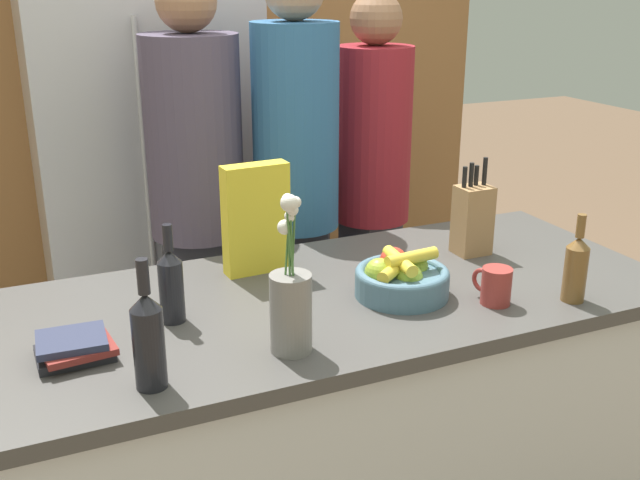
{
  "coord_description": "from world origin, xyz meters",
  "views": [
    {
      "loc": [
        -0.79,
        -1.68,
        1.7
      ],
      "look_at": [
        0.0,
        0.1,
        1.01
      ],
      "focal_mm": 42.0,
      "sensor_mm": 36.0,
      "label": 1
    }
  ],
  "objects": [
    {
      "name": "kitchen_island",
      "position": [
        0.0,
        0.0,
        0.45
      ],
      "size": [
        1.87,
        0.8,
        0.89
      ],
      "color": "silver",
      "rests_on": "ground_plane"
    },
    {
      "name": "back_wall_wood",
      "position": [
        0.0,
        1.74,
        1.3
      ],
      "size": [
        3.07,
        0.12,
        2.6
      ],
      "color": "#9E6B3D",
      "rests_on": "ground_plane"
    },
    {
      "name": "refrigerator",
      "position": [
        -0.22,
        1.38,
        0.95
      ],
      "size": [
        0.87,
        0.62,
        1.9
      ],
      "color": "#B7B7BC",
      "rests_on": "ground_plane"
    },
    {
      "name": "fruit_bowl",
      "position": [
        0.16,
        -0.08,
        0.94
      ],
      "size": [
        0.25,
        0.25,
        0.13
      ],
      "color": "slate",
      "rests_on": "kitchen_island"
    },
    {
      "name": "knife_block",
      "position": [
        0.51,
        0.11,
        1.0
      ],
      "size": [
        0.1,
        0.09,
        0.3
      ],
      "color": "#A87A4C",
      "rests_on": "kitchen_island"
    },
    {
      "name": "flower_vase",
      "position": [
        -0.23,
        -0.25,
        1.0
      ],
      "size": [
        0.1,
        0.1,
        0.38
      ],
      "color": "gray",
      "rests_on": "kitchen_island"
    },
    {
      "name": "cereal_box",
      "position": [
        -0.14,
        0.24,
        1.05
      ],
      "size": [
        0.19,
        0.07,
        0.32
      ],
      "color": "yellow",
      "rests_on": "kitchen_island"
    },
    {
      "name": "coffee_mug",
      "position": [
        0.35,
        -0.23,
        0.94
      ],
      "size": [
        0.08,
        0.12,
        0.1
      ],
      "color": "#99332D",
      "rests_on": "kitchen_island"
    },
    {
      "name": "book_stack",
      "position": [
        -0.69,
        -0.09,
        0.91
      ],
      "size": [
        0.17,
        0.16,
        0.05
      ],
      "color": "#232328",
      "rests_on": "kitchen_island"
    },
    {
      "name": "bottle_oil",
      "position": [
        0.55,
        -0.3,
        0.98
      ],
      "size": [
        0.06,
        0.06,
        0.24
      ],
      "color": "brown",
      "rests_on": "kitchen_island"
    },
    {
      "name": "bottle_vinegar",
      "position": [
        -0.44,
        0.01,
        0.99
      ],
      "size": [
        0.06,
        0.06,
        0.25
      ],
      "color": "black",
      "rests_on": "kitchen_island"
    },
    {
      "name": "bottle_wine",
      "position": [
        -0.55,
        -0.28,
        1.0
      ],
      "size": [
        0.07,
        0.07,
        0.29
      ],
      "color": "black",
      "rests_on": "kitchen_island"
    },
    {
      "name": "person_at_sink",
      "position": [
        -0.16,
        0.8,
        0.97
      ],
      "size": [
        0.33,
        0.33,
        1.72
      ],
      "rotation": [
        0.0,
        0.0,
        -0.13
      ],
      "color": "#383842",
      "rests_on": "ground_plane"
    },
    {
      "name": "person_in_blue",
      "position": [
        0.17,
        0.69,
        1.01
      ],
      "size": [
        0.3,
        0.3,
        1.76
      ],
      "rotation": [
        0.0,
        0.0,
        -0.47
      ],
      "color": "#383842",
      "rests_on": "ground_plane"
    },
    {
      "name": "person_in_red_tee",
      "position": [
        0.53,
        0.8,
        0.94
      ],
      "size": [
        0.29,
        0.29,
        1.65
      ],
      "rotation": [
        0.0,
        0.0,
        0.46
      ],
      "color": "#383842",
      "rests_on": "ground_plane"
    }
  ]
}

